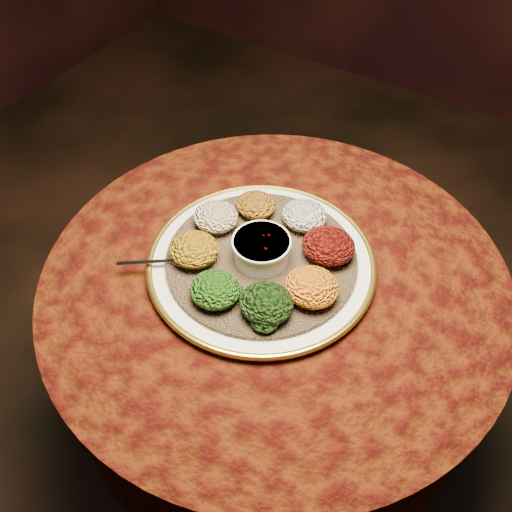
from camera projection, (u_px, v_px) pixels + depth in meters
The scene contains 13 objects.
table at pixel (274, 326), 1.29m from camera, with size 0.96×0.96×0.73m.
platter at pixel (261, 263), 1.17m from camera, with size 0.59×0.59×0.02m.
injera at pixel (261, 259), 1.16m from camera, with size 0.39×0.39×0.01m, color brown.
stew_bowl at pixel (261, 248), 1.14m from camera, with size 0.12×0.12×0.05m.
spoon at pixel (174, 261), 1.14m from camera, with size 0.13×0.09×0.01m.
portion_ayib at pixel (304, 215), 1.21m from camera, with size 0.10×0.09×0.05m, color beige.
portion_kitfo at pixel (328, 246), 1.14m from camera, with size 0.11×0.10×0.05m, color black.
portion_tikil at pixel (312, 287), 1.07m from camera, with size 0.11×0.10×0.05m, color #B46E0F.
portion_gomen at pixel (266, 303), 1.05m from camera, with size 0.10×0.10×0.05m, color black.
portion_mixveg at pixel (215, 290), 1.07m from camera, with size 0.10×0.09×0.05m, color #9A2109.
portion_kik at pixel (194, 249), 1.14m from camera, with size 0.10×0.10×0.05m, color #A46E0E.
portion_timatim at pixel (216, 217), 1.20m from camera, with size 0.10×0.09×0.05m, color maroon.
portion_shiro at pixel (256, 205), 1.23m from camera, with size 0.09×0.08×0.04m, color #9D5B12.
Camera 1 is at (0.36, -0.66, 1.62)m, focal length 40.00 mm.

